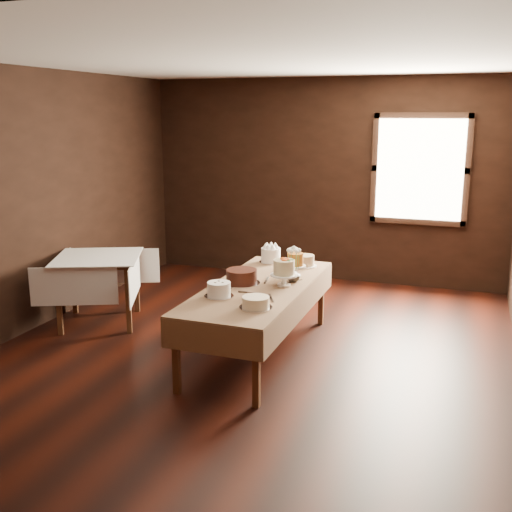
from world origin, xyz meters
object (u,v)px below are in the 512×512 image
object	(u,v)px
cake_server_d	(297,281)
cake_caramel	(295,266)
cake_cream	(256,303)
cake_server_c	(267,279)
cake_speckled	(305,261)
cake_server_e	(224,288)
cake_server_b	(272,300)
cake_swirl	(219,290)
cake_server_a	(255,293)
flower_vase	(293,275)
side_table	(98,264)
cake_flowers	(284,274)
display_table	(259,291)
cake_chocolate	(242,277)
cake_meringue	(271,256)

from	to	relation	value
cake_server_d	cake_caramel	bearing A→B (deg)	52.23
cake_cream	cake_server_c	world-z (taller)	cake_cream
cake_speckled	cake_server_e	bearing A→B (deg)	-115.39
cake_server_b	cake_swirl	bearing A→B (deg)	-109.24
cake_speckled	cake_cream	world-z (taller)	cake_speckled
cake_server_a	flower_vase	bearing A→B (deg)	60.02
cake_caramel	cake_server_b	xyz separation A→B (m)	(0.03, -0.86, -0.10)
cake_swirl	cake_server_a	xyz separation A→B (m)	(0.28, 0.21, -0.06)
side_table	cake_server_c	distance (m)	2.00
cake_speckled	cake_flowers	world-z (taller)	cake_flowers
side_table	cake_speckled	size ratio (longest dim) A/B	4.41
display_table	cake_cream	world-z (taller)	cake_cream
cake_flowers	flower_vase	distance (m)	0.19
cake_speckled	cake_server_c	world-z (taller)	cake_speckled
cake_chocolate	cake_flowers	bearing A→B (deg)	8.27
cake_caramel	cake_cream	xyz separation A→B (m)	(-0.03, -1.12, -0.06)
side_table	cake_cream	world-z (taller)	cake_cream
cake_flowers	cake_meringue	bearing A→B (deg)	115.83
display_table	flower_vase	xyz separation A→B (m)	(0.27, 0.24, 0.12)
cake_server_d	cake_server_c	bearing A→B (deg)	127.56
cake_caramel	cake_cream	world-z (taller)	cake_caramel
cake_caramel	flower_vase	world-z (taller)	cake_caramel
cake_flowers	cake_cream	size ratio (longest dim) A/B	1.00
cake_meringue	cake_server_c	xyz separation A→B (m)	(0.18, -0.67, -0.07)
display_table	cake_speckled	bearing A→B (deg)	75.83
cake_caramel	cake_server_d	size ratio (longest dim) A/B	1.05
side_table	flower_vase	bearing A→B (deg)	-0.73
side_table	cake_server_e	size ratio (longest dim) A/B	5.00
side_table	cake_flowers	xyz separation A→B (m)	(2.23, -0.20, 0.14)
display_table	cake_flowers	world-z (taller)	cake_flowers
cake_cream	cake_server_a	world-z (taller)	cake_cream
cake_server_c	flower_vase	size ratio (longest dim) A/B	1.76
cake_server_e	flower_vase	xyz separation A→B (m)	(0.56, 0.43, 0.06)
cake_swirl	cake_server_c	size ratio (longest dim) A/B	1.12
flower_vase	cake_server_e	bearing A→B (deg)	-142.35
display_table	cake_server_d	xyz separation A→B (m)	(0.30, 0.27, 0.06)
cake_server_a	cake_chocolate	bearing A→B (deg)	125.81
cake_speckled	cake_swirl	world-z (taller)	cake_swirl
cake_swirl	cake_cream	bearing A→B (deg)	-24.85
cake_speckled	cake_server_c	size ratio (longest dim) A/B	1.14
cake_meringue	cake_flowers	distance (m)	0.94
cake_meringue	cake_speckled	distance (m)	0.40
cake_chocolate	cake_server_c	world-z (taller)	cake_chocolate
cake_caramel	cake_server_d	world-z (taller)	cake_caramel
cake_swirl	cake_server_e	xyz separation A→B (m)	(-0.06, 0.28, -0.06)
cake_chocolate	cake_server_e	size ratio (longest dim) A/B	1.52
cake_flowers	cake_swirl	world-z (taller)	cake_flowers
display_table	cake_caramel	distance (m)	0.53
display_table	cake_flowers	bearing A→B (deg)	15.81
cake_flowers	cake_server_a	xyz separation A→B (m)	(-0.17, -0.32, -0.11)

